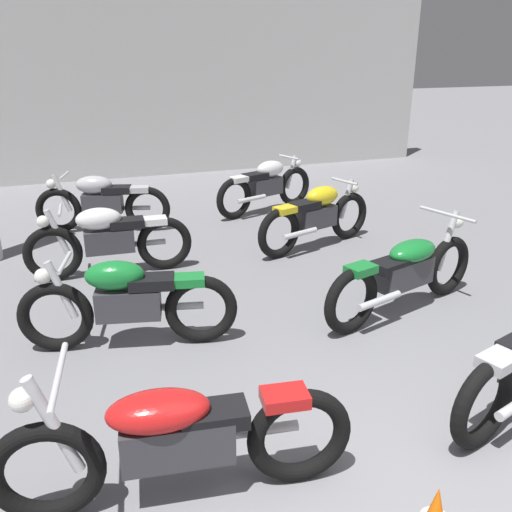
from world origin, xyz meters
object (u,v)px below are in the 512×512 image
at_px(motorcycle_left_row_1, 127,301).
at_px(motorcycle_right_row_1, 405,271).
at_px(motorcycle_right_row_3, 266,185).
at_px(motorcycle_right_row_2, 317,215).
at_px(motorcycle_left_row_2, 108,239).
at_px(motorcycle_left_row_0, 175,437).
at_px(motorcycle_left_row_3, 102,201).

bearing_deg(motorcycle_left_row_1, motorcycle_right_row_1, -4.71).
distance_m(motorcycle_right_row_1, motorcycle_right_row_3, 3.95).
height_order(motorcycle_left_row_1, motorcycle_right_row_2, same).
xyz_separation_m(motorcycle_right_row_1, motorcycle_right_row_3, (-0.05, 3.95, 0.01)).
bearing_deg(motorcycle_right_row_2, motorcycle_right_row_1, -89.84).
bearing_deg(motorcycle_right_row_2, motorcycle_left_row_2, -178.85).
relative_size(motorcycle_left_row_1, motorcycle_right_row_1, 0.92).
relative_size(motorcycle_left_row_1, motorcycle_left_row_2, 0.99).
xyz_separation_m(motorcycle_left_row_1, motorcycle_left_row_2, (0.00, 1.81, 0.00)).
height_order(motorcycle_left_row_0, motorcycle_right_row_1, same).
xyz_separation_m(motorcycle_left_row_1, motorcycle_right_row_2, (2.76, 1.86, 0.00)).
bearing_deg(motorcycle_left_row_1, motorcycle_left_row_2, 89.85).
distance_m(motorcycle_left_row_2, motorcycle_left_row_3, 1.75).
xyz_separation_m(motorcycle_left_row_1, motorcycle_right_row_3, (2.72, 3.72, 0.00)).
distance_m(motorcycle_left_row_1, motorcycle_left_row_3, 3.56).
bearing_deg(motorcycle_right_row_2, motorcycle_left_row_1, -146.04).
relative_size(motorcycle_left_row_1, motorcycle_left_row_3, 1.01).
bearing_deg(motorcycle_left_row_1, motorcycle_right_row_3, 53.82).
xyz_separation_m(motorcycle_right_row_1, motorcycle_right_row_2, (-0.01, 2.09, 0.01)).
distance_m(motorcycle_left_row_1, motorcycle_right_row_2, 3.33).
height_order(motorcycle_left_row_3, motorcycle_right_row_3, same).
xyz_separation_m(motorcycle_right_row_2, motorcycle_right_row_3, (-0.04, 1.86, 0.00)).
distance_m(motorcycle_left_row_3, motorcycle_right_row_3, 2.65).
distance_m(motorcycle_left_row_0, motorcycle_left_row_3, 5.52).
bearing_deg(motorcycle_left_row_0, motorcycle_right_row_2, 54.47).
relative_size(motorcycle_left_row_0, motorcycle_left_row_1, 1.11).
distance_m(motorcycle_left_row_0, motorcycle_right_row_1, 3.24).
bearing_deg(motorcycle_left_row_3, motorcycle_right_row_3, 3.65).
xyz_separation_m(motorcycle_left_row_0, motorcycle_right_row_1, (2.74, 1.73, 0.00)).
bearing_deg(motorcycle_right_row_3, motorcycle_right_row_1, -89.32).
relative_size(motorcycle_left_row_0, motorcycle_right_row_3, 1.14).
relative_size(motorcycle_right_row_2, motorcycle_right_row_3, 1.01).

